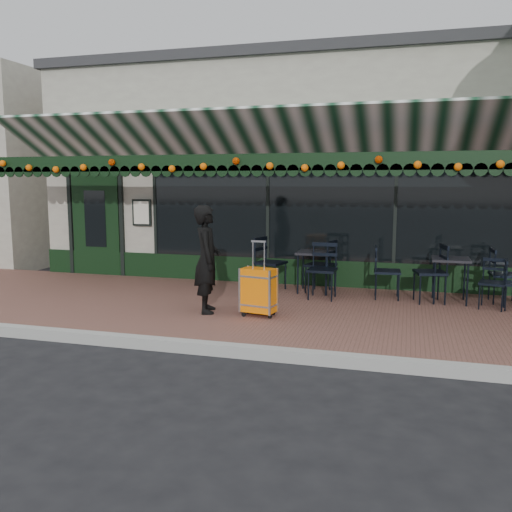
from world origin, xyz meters
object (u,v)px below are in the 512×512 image
(woman, at_px, (207,259))
(chair_solo, at_px, (271,263))
(cafe_table_b, at_px, (314,256))
(chair_a_right, at_px, (504,275))
(cafe_table_a, at_px, (451,263))
(chair_b_left, at_px, (321,266))
(chair_b_right, at_px, (387,272))
(chair_a_front, at_px, (493,284))
(suitcase, at_px, (259,291))
(chair_b_front, at_px, (322,271))
(chair_a_left, at_px, (430,273))

(woman, bearing_deg, chair_solo, -34.70)
(cafe_table_b, bearing_deg, chair_a_right, -0.17)
(cafe_table_a, height_order, chair_b_left, chair_b_left)
(chair_b_right, bearing_deg, chair_a_front, -105.52)
(suitcase, xyz_separation_m, chair_b_left, (0.62, 1.97, 0.11))
(chair_a_right, xyz_separation_m, chair_a_front, (-0.25, -0.51, -0.06))
(cafe_table_b, relative_size, chair_b_front, 0.77)
(chair_a_left, xyz_separation_m, chair_a_right, (1.18, 0.31, -0.03))
(cafe_table_a, xyz_separation_m, chair_a_right, (0.86, 0.20, -0.21))
(cafe_table_b, height_order, chair_solo, chair_solo)
(cafe_table_a, height_order, chair_a_right, chair_a_right)
(woman, distance_m, chair_solo, 2.01)
(chair_a_right, height_order, chair_solo, chair_solo)
(woman, bearing_deg, chair_a_right, -86.34)
(cafe_table_a, bearing_deg, chair_solo, 176.69)
(cafe_table_b, distance_m, chair_solo, 0.83)
(chair_a_left, bearing_deg, chair_a_front, 64.96)
(chair_a_left, height_order, chair_solo, chair_solo)
(cafe_table_a, distance_m, chair_a_right, 0.91)
(chair_a_front, bearing_deg, cafe_table_a, 167.19)
(chair_solo, bearing_deg, chair_b_right, -79.74)
(chair_b_left, bearing_deg, cafe_table_b, -74.68)
(chair_b_left, bearing_deg, woman, -22.34)
(woman, distance_m, chair_a_front, 4.50)
(woman, bearing_deg, chair_b_front, -66.70)
(suitcase, relative_size, cafe_table_b, 1.51)
(cafe_table_b, height_order, chair_b_right, chair_b_right)
(woman, xyz_separation_m, chair_b_right, (2.62, 1.75, -0.36))
(chair_b_right, xyz_separation_m, chair_solo, (-2.10, 0.16, 0.04))
(chair_b_front, xyz_separation_m, chair_solo, (-1.03, 0.47, 0.01))
(cafe_table_a, relative_size, chair_b_front, 0.77)
(cafe_table_b, relative_size, chair_solo, 0.75)
(chair_a_right, xyz_separation_m, chair_b_left, (-3.05, 0.01, 0.03))
(cafe_table_a, bearing_deg, chair_b_right, 179.10)
(cafe_table_b, xyz_separation_m, chair_b_right, (1.29, -0.19, -0.21))
(cafe_table_b, relative_size, chair_a_front, 0.92)
(chair_a_left, xyz_separation_m, chair_b_right, (-0.69, 0.13, -0.04))
(chair_a_front, xyz_separation_m, chair_b_right, (-1.63, 0.33, 0.06))
(woman, height_order, chair_a_front, woman)
(chair_solo, bearing_deg, chair_b_front, -99.97)
(woman, distance_m, suitcase, 0.94)
(chair_a_left, bearing_deg, chair_solo, -108.99)
(chair_b_left, relative_size, chair_b_front, 1.01)
(suitcase, xyz_separation_m, chair_a_front, (3.42, 1.45, 0.03))
(chair_b_right, bearing_deg, chair_solo, 81.41)
(cafe_table_b, bearing_deg, woman, -124.34)
(chair_b_front, bearing_deg, chair_b_left, 103.59)
(chair_b_front, distance_m, chair_solo, 1.14)
(suitcase, bearing_deg, chair_a_left, 44.40)
(cafe_table_b, xyz_separation_m, chair_b_left, (0.12, 0.00, -0.18))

